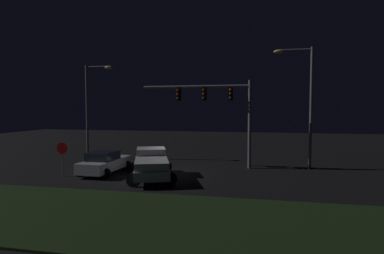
# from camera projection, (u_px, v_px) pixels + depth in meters

# --- Properties ---
(ground_plane) EXTENTS (80.00, 80.00, 0.00)m
(ground_plane) POSITION_uv_depth(u_px,v_px,m) (171.00, 173.00, 21.39)
(ground_plane) COLOR black
(grass_median) EXTENTS (25.60, 6.90, 0.10)m
(grass_median) POSITION_uv_depth(u_px,v_px,m) (111.00, 216.00, 12.64)
(grass_median) COLOR black
(grass_median) RESTS_ON ground_plane
(pickup_truck) EXTENTS (4.07, 5.76, 1.80)m
(pickup_truck) POSITION_uv_depth(u_px,v_px,m) (151.00, 163.00, 19.72)
(pickup_truck) COLOR #B7B7BC
(pickup_truck) RESTS_ON ground_plane
(car_sedan) EXTENTS (2.60, 4.47, 1.51)m
(car_sedan) POSITION_uv_depth(u_px,v_px,m) (104.00, 163.00, 21.28)
(car_sedan) COLOR #B7B7BC
(car_sedan) RESTS_ON ground_plane
(traffic_signal_gantry) EXTENTS (8.32, 0.56, 6.50)m
(traffic_signal_gantry) POSITION_uv_depth(u_px,v_px,m) (217.00, 102.00, 23.37)
(traffic_signal_gantry) COLOR slate
(traffic_signal_gantry) RESTS_ON ground_plane
(street_lamp_left) EXTENTS (2.58, 0.44, 8.23)m
(street_lamp_left) POSITION_uv_depth(u_px,v_px,m) (92.00, 100.00, 27.45)
(street_lamp_left) COLOR slate
(street_lamp_left) RESTS_ON ground_plane
(street_lamp_right) EXTENTS (2.81, 0.44, 8.86)m
(street_lamp_right) POSITION_uv_depth(u_px,v_px,m) (304.00, 93.00, 22.79)
(street_lamp_right) COLOR slate
(street_lamp_right) RESTS_ON ground_plane
(stop_sign) EXTENTS (0.76, 0.08, 2.23)m
(stop_sign) POSITION_uv_depth(u_px,v_px,m) (62.00, 153.00, 20.23)
(stop_sign) COLOR slate
(stop_sign) RESTS_ON ground_plane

